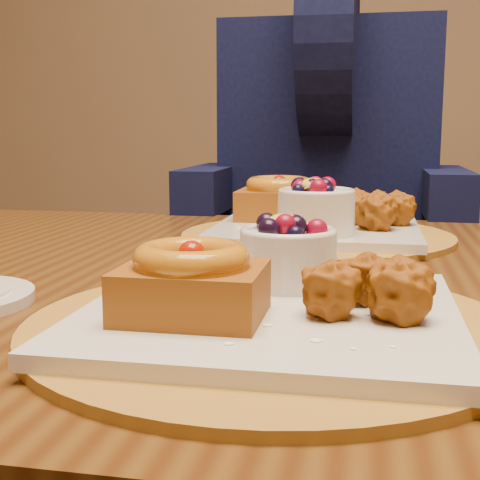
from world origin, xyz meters
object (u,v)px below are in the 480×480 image
object	(u,v)px
place_setting_far	(314,219)
dining_table	(299,339)
diner	(329,122)
place_setting_near	(269,301)
chair_far	(353,346)

from	to	relation	value
place_setting_far	dining_table	bearing A→B (deg)	-89.03
diner	place_setting_far	bearing A→B (deg)	-72.56
place_setting_near	place_setting_far	bearing A→B (deg)	90.18
dining_table	diner	size ratio (longest dim) A/B	1.85
chair_far	diner	distance (m)	0.47
dining_table	diner	xyz separation A→B (m)	(-0.01, 0.70, 0.24)
place_setting_far	place_setting_near	bearing A→B (deg)	-89.82
diner	chair_far	bearing A→B (deg)	-10.56
diner	place_setting_near	bearing A→B (deg)	-73.08
place_setting_near	place_setting_far	xyz separation A→B (m)	(-0.00, 0.43, 0.01)
chair_far	diner	bearing A→B (deg)	145.59
place_setting_far	diner	xyz separation A→B (m)	(-0.01, 0.48, 0.14)
dining_table	place_setting_far	bearing A→B (deg)	90.97
place_setting_near	chair_far	distance (m)	0.94
chair_far	diner	xyz separation A→B (m)	(-0.06, 0.03, 0.47)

